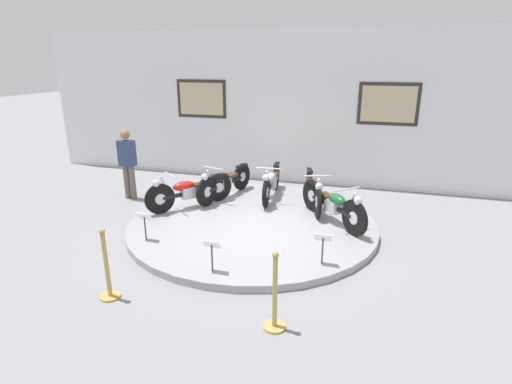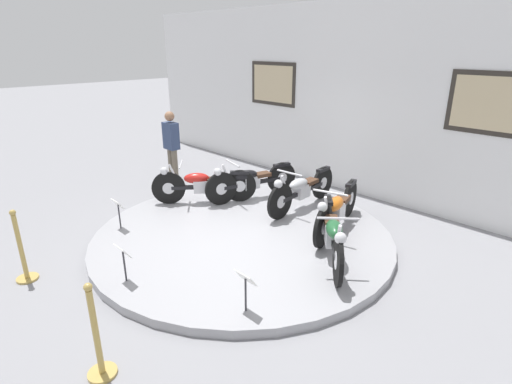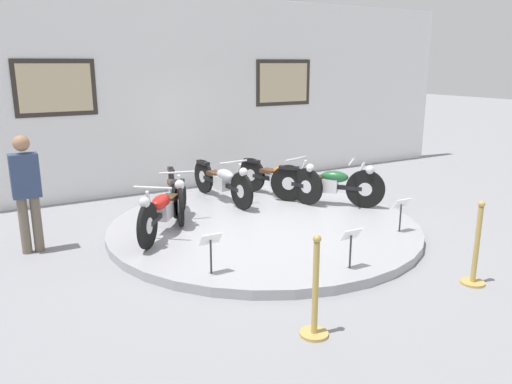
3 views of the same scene
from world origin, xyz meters
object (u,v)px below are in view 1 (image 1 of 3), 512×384
object	(u,v)px
motorcycle_orange	(314,189)
info_placard_front_right	(323,242)
motorcycle_green	(333,203)
info_placard_front_centre	(212,249)
info_placard_front_left	(144,220)
stanchion_post_left_of_entry	(108,275)
visitor_standing	(128,160)
motorcycle_black	(224,181)
motorcycle_red	(188,190)
motorcycle_silver	(271,181)
stanchion_post_right_of_entry	(275,303)

from	to	relation	value
motorcycle_orange	info_placard_front_right	distance (m)	2.54
motorcycle_green	info_placard_front_centre	world-z (taller)	motorcycle_green
info_placard_front_left	stanchion_post_left_of_entry	bearing A→B (deg)	-76.69
info_placard_front_centre	visitor_standing	world-z (taller)	visitor_standing
motorcycle_black	info_placard_front_left	xyz separation A→B (m)	(-0.52, -2.49, -0.02)
info_placard_front_right	motorcycle_red	bearing A→B (deg)	151.00
motorcycle_silver	motorcycle_orange	world-z (taller)	motorcycle_orange
motorcycle_green	motorcycle_red	bearing A→B (deg)	-179.95
motorcycle_red	info_placard_front_right	size ratio (longest dim) A/B	3.07
motorcycle_red	info_placard_front_centre	distance (m)	2.81
motorcycle_silver	stanchion_post_right_of_entry	xyz separation A→B (m)	(1.16, -4.36, -0.17)
motorcycle_orange	info_placard_front_centre	xyz separation A→B (m)	(-1.01, -3.18, -0.02)
info_placard_front_left	info_placard_front_right	world-z (taller)	same
motorcycle_silver	visitor_standing	size ratio (longest dim) A/B	1.22
motorcycle_black	stanchion_post_left_of_entry	xyz separation A→B (m)	(-0.15, -4.04, -0.17)
stanchion_post_left_of_entry	info_placard_front_left	bearing A→B (deg)	103.31
info_placard_front_centre	motorcycle_red	bearing A→B (deg)	122.41
motorcycle_silver	motorcycle_orange	size ratio (longest dim) A/B	1.03
info_placard_front_centre	stanchion_post_left_of_entry	size ratio (longest dim) A/B	0.50
motorcycle_silver	motorcycle_orange	bearing A→B (deg)	-17.91
motorcycle_silver	motorcycle_orange	distance (m)	1.06
visitor_standing	stanchion_post_left_of_entry	size ratio (longest dim) A/B	1.59
stanchion_post_left_of_entry	stanchion_post_right_of_entry	size ratio (longest dim) A/B	1.00
motorcycle_silver	motorcycle_green	distance (m)	1.88
info_placard_front_left	info_placard_front_right	size ratio (longest dim) A/B	1.00
motorcycle_green	motorcycle_orange	bearing A→B (deg)	121.69
stanchion_post_left_of_entry	motorcycle_silver	bearing A→B (deg)	75.05
info_placard_front_left	motorcycle_red	bearing A→B (deg)	89.19
motorcycle_silver	motorcycle_green	bearing A→B (deg)	-36.91
info_placard_front_centre	stanchion_post_left_of_entry	world-z (taller)	stanchion_post_left_of_entry
motorcycle_silver	info_placard_front_right	xyz separation A→B (m)	(1.53, -2.81, -0.02)
motorcycle_black	info_placard_front_right	xyz separation A→B (m)	(2.54, -2.49, -0.02)
motorcycle_silver	stanchion_post_right_of_entry	distance (m)	4.52
motorcycle_orange	info_placard_front_left	size ratio (longest dim) A/B	3.78
visitor_standing	stanchion_post_right_of_entry	bearing A→B (deg)	-40.15
info_placard_front_left	stanchion_post_left_of_entry	size ratio (longest dim) A/B	0.50
stanchion_post_left_of_entry	info_placard_front_right	bearing A→B (deg)	29.96
stanchion_post_left_of_entry	stanchion_post_right_of_entry	xyz separation A→B (m)	(2.32, 0.00, 0.00)
motorcycle_black	info_placard_front_right	bearing A→B (deg)	-44.42
motorcycle_orange	motorcycle_red	bearing A→B (deg)	-162.23
motorcycle_silver	motorcycle_black	bearing A→B (deg)	-162.14
visitor_standing	stanchion_post_left_of_entry	xyz separation A→B (m)	(2.08, -3.71, -0.57)
info_placard_front_centre	motorcycle_silver	bearing A→B (deg)	89.95
motorcycle_red	motorcycle_green	distance (m)	3.01
motorcycle_green	stanchion_post_left_of_entry	world-z (taller)	stanchion_post_left_of_entry
motorcycle_red	info_placard_front_left	xyz separation A→B (m)	(-0.02, -1.68, -0.02)
motorcycle_silver	info_placard_front_left	size ratio (longest dim) A/B	3.88
motorcycle_black	info_placard_front_left	distance (m)	2.54
motorcycle_orange	visitor_standing	size ratio (longest dim) A/B	1.19
stanchion_post_left_of_entry	motorcycle_black	bearing A→B (deg)	87.83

